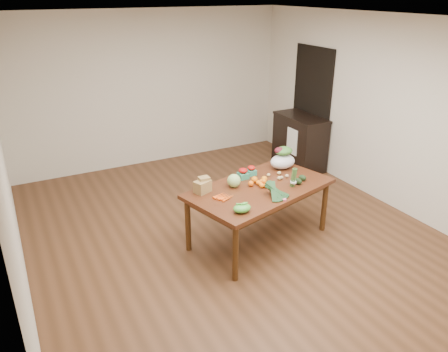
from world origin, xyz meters
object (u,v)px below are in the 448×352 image
mandarin_cluster (264,182)px  kale_bunch (278,191)px  cabbage (234,181)px  dining_table (259,214)px  cabinet (300,142)px  salad_bag (283,159)px  paper_bag (203,185)px  asparagus_bundle (294,177)px

mandarin_cluster → kale_bunch: size_ratio=0.45×
cabbage → kale_bunch: 0.59m
dining_table → cabbage: size_ratio=10.81×
cabbage → cabinet: bearing=36.3°
cabinet → mandarin_cluster: bearing=-136.8°
kale_bunch → salad_bag: size_ratio=1.14×
paper_bag → asparagus_bundle: 1.12m
paper_bag → asparagus_bundle: (1.05, -0.38, 0.04)m
dining_table → asparagus_bundle: asparagus_bundle is taller
kale_bunch → asparagus_bundle: 0.38m
kale_bunch → mandarin_cluster: bearing=70.0°
paper_bag → salad_bag: salad_bag is taller
cabbage → mandarin_cluster: size_ratio=0.92×
cabinet → cabbage: 2.84m
paper_bag → salad_bag: bearing=8.1°
paper_bag → kale_bunch: (0.71, -0.54, -0.01)m
mandarin_cluster → kale_bunch: (-0.03, -0.36, 0.03)m
cabbage → kale_bunch: (0.31, -0.50, -0.00)m
mandarin_cluster → salad_bag: salad_bag is taller
mandarin_cluster → salad_bag: bearing=34.6°
asparagus_bundle → dining_table: bearing=136.9°
dining_table → kale_bunch: 0.58m
cabinet → kale_bunch: size_ratio=2.55×
mandarin_cluster → kale_bunch: kale_bunch is taller
paper_bag → cabinet: bearing=31.3°
dining_table → kale_bunch: size_ratio=4.47×
paper_bag → salad_bag: (1.28, 0.18, 0.05)m
dining_table → kale_bunch: bearing=-101.3°
cabbage → mandarin_cluster: 0.37m
dining_table → salad_bag: salad_bag is taller
mandarin_cluster → salad_bag: 0.65m
cabbage → asparagus_bundle: bearing=-27.5°
cabinet → dining_table: bearing=-137.5°
cabinet → kale_bunch: 2.95m
dining_table → asparagus_bundle: 0.64m
kale_bunch → asparagus_bundle: asparagus_bundle is taller
cabinet → kale_bunch: bearing=-132.1°
dining_table → paper_bag: paper_bag is taller
dining_table → asparagus_bundle: (0.36, -0.19, 0.50)m
dining_table → kale_bunch: kale_bunch is taller
dining_table → cabbage: cabbage is taller
asparagus_bundle → salad_bag: (0.23, 0.56, 0.01)m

